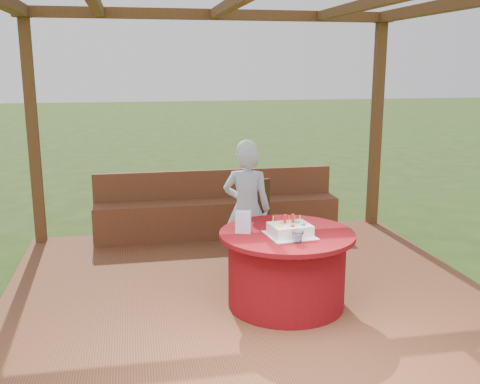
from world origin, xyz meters
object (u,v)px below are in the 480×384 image
table (286,268)px  chair (261,216)px  gift_bag (243,222)px  bench (217,214)px  drinking_glass (298,237)px  birthday_cake (290,230)px  elderly_woman (247,206)px

table → chair: chair is taller
table → gift_bag: 0.57m
table → chair: bearing=86.8°
bench → drinking_glass: size_ratio=29.72×
table → drinking_glass: drinking_glass is taller
bench → chair: chair is taller
birthday_cake → drinking_glass: 0.20m
gift_bag → birthday_cake: bearing=-8.3°
birthday_cake → gift_bag: (-0.37, 0.17, 0.04)m
elderly_woman → birthday_cake: size_ratio=3.24×
drinking_glass → chair: bearing=87.6°
gift_bag → elderly_woman: bearing=92.3°
elderly_woman → gift_bag: size_ratio=7.27×
drinking_glass → birthday_cake: bearing=92.3°
table → bench: bearing=97.2°
elderly_woman → gift_bag: elderly_woman is taller
table → chair: size_ratio=1.40×
table → elderly_woman: elderly_woman is taller
birthday_cake → drinking_glass: (0.01, -0.20, -0.01)m
bench → drinking_glass: bench is taller
table → gift_bag: bearing=169.1°
drinking_glass → table: bearing=91.2°
bench → drinking_glass: (0.28, -2.47, 0.45)m
bench → elderly_woman: size_ratio=2.20×
table → birthday_cake: 0.39m
bench → birthday_cake: size_ratio=7.14×
gift_bag → drinking_glass: (0.38, -0.36, -0.05)m
elderly_woman → table: bearing=-79.6°
chair → birthday_cake: size_ratio=2.01×
bench → table: size_ratio=2.55×
chair → drinking_glass: 1.64m
chair → birthday_cake: birthday_cake is taller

